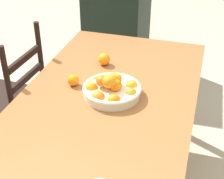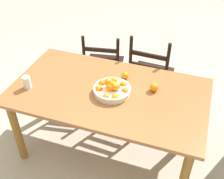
{
  "view_description": "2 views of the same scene",
  "coord_description": "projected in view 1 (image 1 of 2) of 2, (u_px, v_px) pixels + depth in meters",
  "views": [
    {
      "loc": [
        -1.5,
        -0.48,
        1.84
      ],
      "look_at": [
        0.04,
        -0.02,
        0.81
      ],
      "focal_mm": 54.42,
      "sensor_mm": 36.0,
      "label": 1
    },
    {
      "loc": [
        0.67,
        -1.83,
        2.32
      ],
      "look_at": [
        0.04,
        -0.02,
        0.81
      ],
      "focal_mm": 44.74,
      "sensor_mm": 36.0,
      "label": 2
    }
  ],
  "objects": [
    {
      "name": "orange_loose_1",
      "position": [
        73.0,
        80.0,
        2.0
      ],
      "size": [
        0.07,
        0.07,
        0.07
      ],
      "primitive_type": "sphere",
      "color": "orange",
      "rests_on": "dining_table"
    },
    {
      "name": "chair_by_cabinet",
      "position": [
        12.0,
        101.0,
        2.44
      ],
      "size": [
        0.47,
        0.47,
        1.0
      ],
      "rotation": [
        0.0,
        0.0,
        3.09
      ],
      "color": "black",
      "rests_on": "ground"
    },
    {
      "name": "fruit_bowl",
      "position": [
        112.0,
        89.0,
        1.9
      ],
      "size": [
        0.33,
        0.33,
        0.15
      ],
      "color": "silver",
      "rests_on": "dining_table"
    },
    {
      "name": "orange_loose_0",
      "position": [
        104.0,
        59.0,
        2.22
      ],
      "size": [
        0.08,
        0.08,
        0.08
      ],
      "primitive_type": "sphere",
      "color": "orange",
      "rests_on": "dining_table"
    },
    {
      "name": "dining_table",
      "position": [
        106.0,
        114.0,
        1.95
      ],
      "size": [
        1.75,
        0.98,
        0.77
      ],
      "color": "#9A5E34",
      "rests_on": "ground"
    },
    {
      "name": "cabinet",
      "position": [
        118.0,
        24.0,
        3.53
      ],
      "size": [
        0.74,
        0.57,
        1.03
      ],
      "primitive_type": "cube",
      "rotation": [
        0.0,
        0.0,
        0.02
      ],
      "color": "black",
      "rests_on": "ground"
    }
  ]
}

